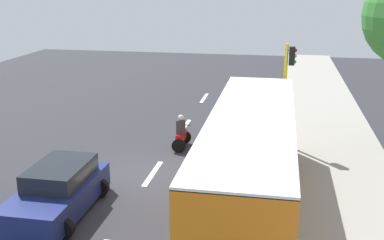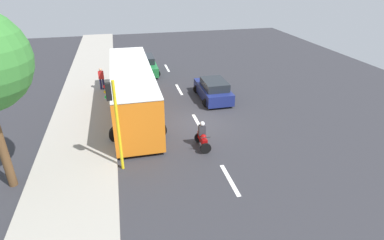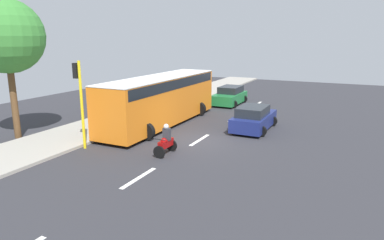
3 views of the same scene
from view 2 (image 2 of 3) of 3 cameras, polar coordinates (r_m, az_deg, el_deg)
name	(u,v)px [view 2 (image 2 of 3)]	position (r m, az deg, el deg)	size (l,w,h in m)	color
ground_plane	(198,123)	(19.52, 1.04, -0.62)	(40.00, 60.00, 0.10)	#2D2D33
sidewalk	(81,134)	(19.15, -19.72, -2.44)	(4.00, 60.00, 0.15)	#9E998E
lane_stripe_far_north	(167,68)	(30.47, -4.61, 9.49)	(0.20, 2.40, 0.01)	white
lane_stripe_north	(179,90)	(24.86, -2.39, 5.61)	(0.20, 2.40, 0.01)	white
lane_stripe_mid	(198,123)	(19.49, 1.04, -0.47)	(0.20, 2.40, 0.01)	white
lane_stripe_south	(230,180)	(14.63, 6.96, -10.84)	(0.20, 2.40, 0.01)	white
car_dark_blue	(213,90)	(22.83, 3.92, 5.53)	(2.30, 4.20, 1.52)	navy
car_green	(145,66)	(29.00, -8.61, 9.86)	(2.36, 4.11, 1.52)	#1E7238
city_bus	(132,88)	(20.29, -10.91, 5.81)	(3.20, 11.00, 3.16)	orange
motorcycle	(202,137)	(16.58, 1.94, -3.14)	(0.60, 1.30, 1.53)	black
pedestrian_near_signal	(101,78)	(25.23, -16.31, 7.41)	(0.40, 0.24, 1.69)	#1E1E4C
traffic_light_corner	(114,114)	(14.19, -14.08, 1.07)	(0.49, 0.24, 4.50)	yellow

